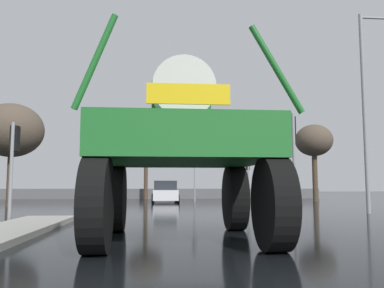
# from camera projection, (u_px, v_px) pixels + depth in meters

# --- Properties ---
(ground_plane) EXTENTS (120.00, 120.00, 0.00)m
(ground_plane) POSITION_uv_depth(u_px,v_px,m) (166.00, 209.00, 20.86)
(ground_plane) COLOR black
(median_island) EXTENTS (1.65, 8.85, 0.15)m
(median_island) POSITION_uv_depth(u_px,v_px,m) (5.00, 232.00, 9.71)
(median_island) COLOR #9E9B93
(median_island) RESTS_ON ground
(oversize_sprayer) EXTENTS (4.19, 5.33, 4.24)m
(oversize_sprayer) POSITION_uv_depth(u_px,v_px,m) (181.00, 150.00, 9.13)
(oversize_sprayer) COLOR black
(oversize_sprayer) RESTS_ON ground
(sedan_ahead) EXTENTS (1.91, 4.11, 1.52)m
(sedan_ahead) POSITION_uv_depth(u_px,v_px,m) (165.00, 192.00, 28.98)
(sedan_ahead) COLOR silver
(sedan_ahead) RESTS_ON ground
(traffic_signal_near_left) EXTENTS (0.24, 0.54, 3.24)m
(traffic_signal_near_left) POSITION_uv_depth(u_px,v_px,m) (14.00, 150.00, 13.43)
(traffic_signal_near_left) COLOR gray
(traffic_signal_near_left) RESTS_ON ground
(traffic_signal_near_right) EXTENTS (0.24, 0.54, 3.68)m
(traffic_signal_near_right) POSITION_uv_depth(u_px,v_px,m) (292.00, 142.00, 14.24)
(traffic_signal_near_right) COLOR gray
(traffic_signal_near_right) RESTS_ON ground
(traffic_signal_far_left) EXTENTS (0.24, 0.55, 3.74)m
(traffic_signal_far_left) POSITION_uv_depth(u_px,v_px,m) (194.00, 165.00, 30.17)
(traffic_signal_far_left) COLOR gray
(traffic_signal_far_left) RESTS_ON ground
(traffic_signal_far_right) EXTENTS (0.24, 0.55, 3.27)m
(traffic_signal_far_right) POSITION_uv_depth(u_px,v_px,m) (248.00, 169.00, 30.47)
(traffic_signal_far_right) COLOR gray
(traffic_signal_far_right) RESTS_ON ground
(streetlight_near_right) EXTENTS (1.95, 0.24, 8.77)m
(streetlight_near_right) POSITION_uv_depth(u_px,v_px,m) (367.00, 101.00, 17.83)
(streetlight_near_right) COLOR gray
(streetlight_near_right) RESTS_ON ground
(bare_tree_left) EXTENTS (3.56, 3.56, 5.81)m
(bare_tree_left) POSITION_uv_depth(u_px,v_px,m) (11.00, 131.00, 23.10)
(bare_tree_left) COLOR #473828
(bare_tree_left) RESTS_ON ground
(bare_tree_right) EXTENTS (2.83, 2.83, 5.81)m
(bare_tree_right) POSITION_uv_depth(u_px,v_px,m) (314.00, 141.00, 31.09)
(bare_tree_right) COLOR #473828
(bare_tree_right) RESTS_ON ground
(bare_tree_far_center) EXTENTS (3.16, 3.16, 7.00)m
(bare_tree_far_center) POSITION_uv_depth(u_px,v_px,m) (146.00, 136.00, 36.26)
(bare_tree_far_center) COLOR #473828
(bare_tree_far_center) RESTS_ON ground
(roadside_barrier) EXTENTS (29.13, 0.24, 0.90)m
(roadside_barrier) POSITION_uv_depth(u_px,v_px,m) (162.00, 194.00, 36.99)
(roadside_barrier) COLOR #59595B
(roadside_barrier) RESTS_ON ground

